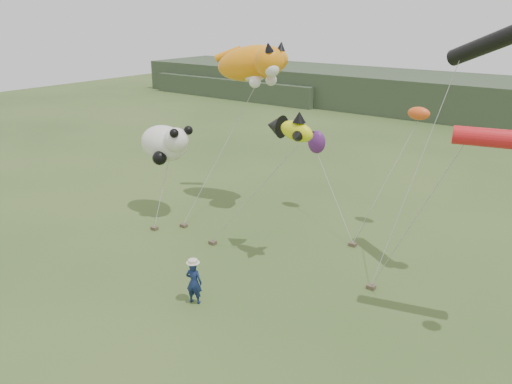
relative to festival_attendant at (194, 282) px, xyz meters
The scene contains 9 objects.
ground 0.90m from the festival_attendant, 57.13° to the right, with size 120.00×120.00×0.00m, color #385123.
headland 44.67m from the festival_attendant, 93.88° to the left, with size 90.00×13.00×4.00m.
festival_attendant is the anchor object (origin of this frame).
sandbag_anchors 5.52m from the festival_attendant, 104.76° to the left, with size 11.88×4.65×0.17m.
cat_kite 12.87m from the festival_attendant, 113.65° to the left, with size 5.50×3.09×2.52m.
fish_kite 7.42m from the festival_attendant, 81.26° to the left, with size 2.56×1.73×1.35m.
tube_kites 13.26m from the festival_attendant, 38.55° to the left, with size 5.26×5.79×3.87m.
panda_kite 10.05m from the festival_attendant, 141.54° to the left, with size 3.42×2.21×2.12m.
misc_kites 11.98m from the festival_attendant, 87.66° to the left, with size 6.31×1.19×3.05m.
Camera 1 is at (11.86, -11.99, 10.67)m, focal length 35.00 mm.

